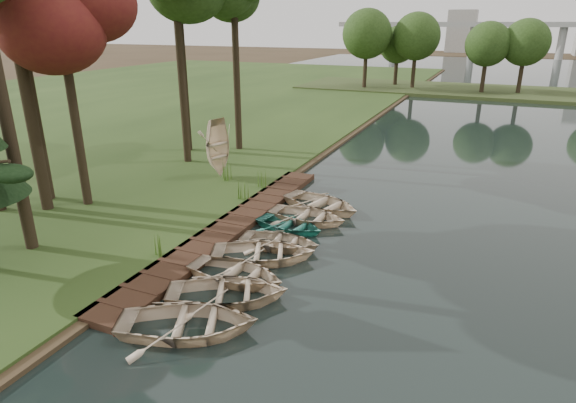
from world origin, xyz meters
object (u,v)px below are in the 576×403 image
at_px(boardwalk, 232,226).
at_px(rowboat_2, 236,271).
at_px(rowboat_0, 188,320).
at_px(stored_rowboat, 219,171).
at_px(rowboat_1, 227,290).

height_order(boardwalk, rowboat_2, rowboat_2).
xyz_separation_m(rowboat_0, stored_rowboat, (-6.54, 12.55, 0.18)).
relative_size(boardwalk, rowboat_1, 4.16).
bearing_deg(rowboat_2, boardwalk, 34.11).
relative_size(rowboat_0, stored_rowboat, 1.22).
bearing_deg(rowboat_2, rowboat_0, -173.67).
distance_m(boardwalk, rowboat_2, 4.55).
relative_size(rowboat_0, rowboat_1, 1.04).
bearing_deg(stored_rowboat, rowboat_0, -136.26).
bearing_deg(rowboat_2, rowboat_1, -160.15).
xyz_separation_m(boardwalk, stored_rowboat, (-3.95, 5.52, 0.49)).
relative_size(rowboat_2, stored_rowboat, 1.07).
bearing_deg(boardwalk, rowboat_1, -61.59).
distance_m(boardwalk, rowboat_0, 7.49).
height_order(rowboat_1, stored_rowboat, stored_rowboat).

